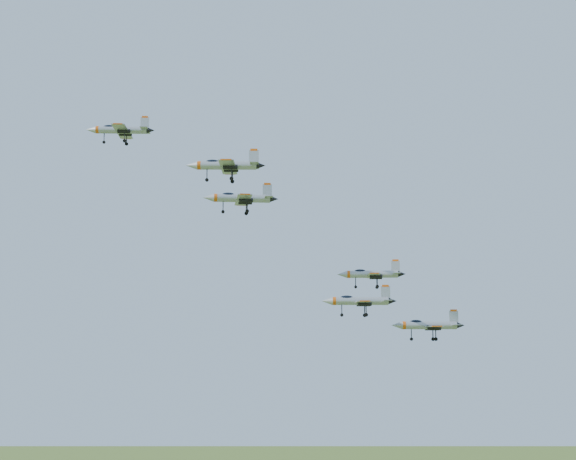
# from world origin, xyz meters

# --- Properties ---
(jet_lead) EXTENTS (11.85, 9.96, 3.18)m
(jet_lead) POSITION_xyz_m (-28.05, 7.28, 164.69)
(jet_lead) COLOR #969BA1
(jet_left_high) EXTENTS (11.97, 10.15, 3.24)m
(jet_left_high) POSITION_xyz_m (-5.53, 1.67, 151.11)
(jet_left_high) COLOR #969BA1
(jet_right_high) EXTENTS (10.73, 8.98, 2.87)m
(jet_right_high) POSITION_xyz_m (-3.16, -19.12, 151.77)
(jet_right_high) COLOR #969BA1
(jet_left_low) EXTENTS (11.23, 9.28, 3.00)m
(jet_left_low) POSITION_xyz_m (14.66, 9.50, 139.38)
(jet_left_low) COLOR #969BA1
(jet_right_low) EXTENTS (10.66, 8.92, 2.85)m
(jet_right_low) POSITION_xyz_m (13.74, -8.39, 134.13)
(jet_right_low) COLOR #969BA1
(jet_trail) EXTENTS (10.68, 8.96, 2.86)m
(jet_trail) POSITION_xyz_m (23.32, -3.32, 130.81)
(jet_trail) COLOR #969BA1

